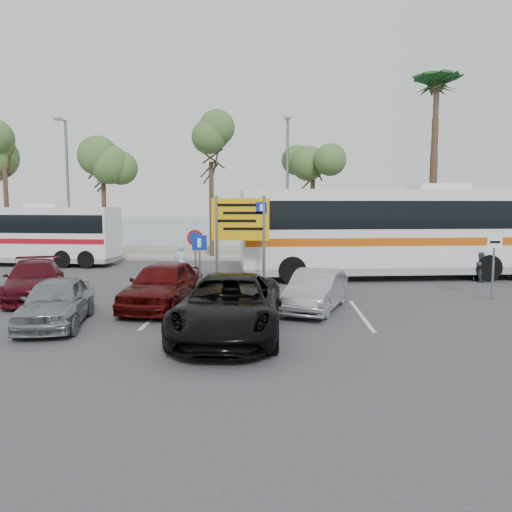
{
  "coord_description": "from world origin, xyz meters",
  "views": [
    {
      "loc": [
        2.37,
        -15.73,
        3.31
      ],
      "look_at": [
        1.61,
        3.0,
        1.33
      ],
      "focal_mm": 35.0,
      "sensor_mm": 36.0,
      "label": 1
    }
  ],
  "objects_px": {
    "coach_bus_right": "(392,235)",
    "car_silver_a": "(56,302)",
    "pedestrian_far": "(478,261)",
    "street_lamp_left": "(67,181)",
    "pedestrian_near": "(181,263)",
    "coach_bus_left": "(19,236)",
    "suv_black": "(229,306)",
    "car_silver_b": "(316,290)",
    "direction_sign": "(240,227)",
    "street_lamp_right": "(287,181)",
    "car_maroon": "(35,280)",
    "car_red": "(163,285)"
  },
  "relations": [
    {
      "from": "coach_bus_right",
      "to": "car_silver_a",
      "type": "bearing_deg",
      "value": -140.54
    },
    {
      "from": "coach_bus_right",
      "to": "pedestrian_far",
      "type": "xyz_separation_m",
      "value": [
        3.49,
        -0.79,
        -1.08
      ]
    },
    {
      "from": "street_lamp_left",
      "to": "pedestrian_near",
      "type": "xyz_separation_m",
      "value": [
        8.36,
        -8.52,
        -3.79
      ]
    },
    {
      "from": "pedestrian_near",
      "to": "coach_bus_left",
      "type": "bearing_deg",
      "value": -31.64
    },
    {
      "from": "car_silver_a",
      "to": "suv_black",
      "type": "distance_m",
      "value": 4.88
    },
    {
      "from": "coach_bus_right",
      "to": "car_silver_b",
      "type": "relative_size",
      "value": 3.58
    },
    {
      "from": "direction_sign",
      "to": "pedestrian_near",
      "type": "relative_size",
      "value": 2.23
    },
    {
      "from": "street_lamp_right",
      "to": "direction_sign",
      "type": "height_order",
      "value": "street_lamp_right"
    },
    {
      "from": "direction_sign",
      "to": "suv_black",
      "type": "xyz_separation_m",
      "value": [
        0.2,
        -6.7,
        -1.67
      ]
    },
    {
      "from": "street_lamp_left",
      "to": "direction_sign",
      "type": "xyz_separation_m",
      "value": [
        11.0,
        -10.32,
        -2.17
      ]
    },
    {
      "from": "car_silver_a",
      "to": "direction_sign",
      "type": "bearing_deg",
      "value": 41.1
    },
    {
      "from": "coach_bus_left",
      "to": "car_maroon",
      "type": "relative_size",
      "value": 2.35
    },
    {
      "from": "car_maroon",
      "to": "pedestrian_far",
      "type": "height_order",
      "value": "pedestrian_far"
    },
    {
      "from": "street_lamp_left",
      "to": "direction_sign",
      "type": "bearing_deg",
      "value": -43.17
    },
    {
      "from": "coach_bus_left",
      "to": "pedestrian_far",
      "type": "xyz_separation_m",
      "value": [
        22.46,
        -4.79,
        -0.69
      ]
    },
    {
      "from": "street_lamp_right",
      "to": "suv_black",
      "type": "distance_m",
      "value": 17.54
    },
    {
      "from": "coach_bus_right",
      "to": "car_maroon",
      "type": "bearing_deg",
      "value": -157.95
    },
    {
      "from": "coach_bus_left",
      "to": "pedestrian_near",
      "type": "bearing_deg",
      "value": -29.21
    },
    {
      "from": "street_lamp_left",
      "to": "car_silver_a",
      "type": "height_order",
      "value": "street_lamp_left"
    },
    {
      "from": "car_silver_a",
      "to": "car_red",
      "type": "bearing_deg",
      "value": 33.52
    },
    {
      "from": "car_maroon",
      "to": "pedestrian_near",
      "type": "height_order",
      "value": "pedestrian_near"
    },
    {
      "from": "street_lamp_left",
      "to": "suv_black",
      "type": "bearing_deg",
      "value": -56.65
    },
    {
      "from": "car_red",
      "to": "pedestrian_near",
      "type": "bearing_deg",
      "value": 100.74
    },
    {
      "from": "street_lamp_right",
      "to": "car_maroon",
      "type": "distance_m",
      "value": 15.89
    },
    {
      "from": "car_maroon",
      "to": "car_silver_b",
      "type": "bearing_deg",
      "value": -31.11
    },
    {
      "from": "street_lamp_right",
      "to": "pedestrian_far",
      "type": "relative_size",
      "value": 4.71
    },
    {
      "from": "pedestrian_near",
      "to": "pedestrian_far",
      "type": "bearing_deg",
      "value": -179.19
    },
    {
      "from": "car_silver_b",
      "to": "car_silver_a",
      "type": "bearing_deg",
      "value": -144.7
    },
    {
      "from": "coach_bus_right",
      "to": "pedestrian_far",
      "type": "distance_m",
      "value": 3.73
    },
    {
      "from": "street_lamp_left",
      "to": "suv_black",
      "type": "relative_size",
      "value": 1.47
    },
    {
      "from": "car_red",
      "to": "suv_black",
      "type": "relative_size",
      "value": 0.81
    },
    {
      "from": "street_lamp_right",
      "to": "coach_bus_right",
      "type": "bearing_deg",
      "value": -57.34
    },
    {
      "from": "coach_bus_left",
      "to": "car_maroon",
      "type": "distance_m",
      "value": 10.97
    },
    {
      "from": "car_silver_a",
      "to": "pedestrian_far",
      "type": "relative_size",
      "value": 2.26
    },
    {
      "from": "car_silver_a",
      "to": "pedestrian_far",
      "type": "bearing_deg",
      "value": 19.17
    },
    {
      "from": "pedestrian_far",
      "to": "coach_bus_left",
      "type": "bearing_deg",
      "value": 51.31
    },
    {
      "from": "car_maroon",
      "to": "car_red",
      "type": "xyz_separation_m",
      "value": [
        4.8,
        -1.34,
        0.09
      ]
    },
    {
      "from": "car_maroon",
      "to": "car_red",
      "type": "bearing_deg",
      "value": -37.97
    },
    {
      "from": "pedestrian_far",
      "to": "car_maroon",
      "type": "bearing_deg",
      "value": 78.75
    },
    {
      "from": "street_lamp_right",
      "to": "car_silver_b",
      "type": "relative_size",
      "value": 2.11
    },
    {
      "from": "street_lamp_right",
      "to": "suv_black",
      "type": "relative_size",
      "value": 1.47
    },
    {
      "from": "coach_bus_right",
      "to": "coach_bus_left",
      "type": "bearing_deg",
      "value": 168.1
    },
    {
      "from": "coach_bus_right",
      "to": "car_maroon",
      "type": "xyz_separation_m",
      "value": [
        -13.5,
        -5.47,
        -1.26
      ]
    },
    {
      "from": "car_red",
      "to": "coach_bus_left",
      "type": "bearing_deg",
      "value": 139.6
    },
    {
      "from": "coach_bus_left",
      "to": "suv_black",
      "type": "distance_m",
      "value": 18.9
    },
    {
      "from": "direction_sign",
      "to": "car_silver_b",
      "type": "xyz_separation_m",
      "value": [
        2.6,
        -3.64,
        -1.81
      ]
    },
    {
      "from": "direction_sign",
      "to": "coach_bus_left",
      "type": "bearing_deg",
      "value": 149.66
    },
    {
      "from": "street_lamp_left",
      "to": "coach_bus_left",
      "type": "distance_m",
      "value": 4.55
    },
    {
      "from": "direction_sign",
      "to": "coach_bus_left",
      "type": "distance_m",
      "value": 14.49
    },
    {
      "from": "car_red",
      "to": "pedestrian_far",
      "type": "xyz_separation_m",
      "value": [
        12.19,
        6.02,
        0.1
      ]
    }
  ]
}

